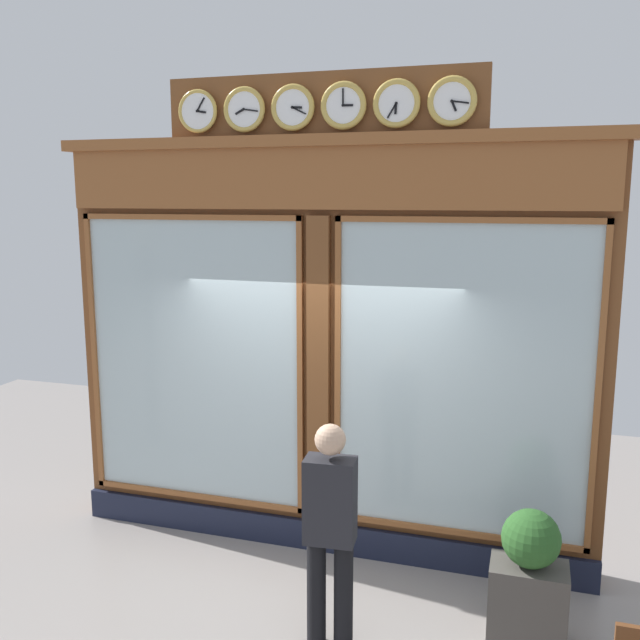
% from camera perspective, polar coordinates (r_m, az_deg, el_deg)
% --- Properties ---
extents(shop_facade, '(4.97, 0.42, 4.27)m').
position_cam_1_polar(shop_facade, '(6.27, 0.34, -2.05)').
color(shop_facade, brown).
rests_on(shop_facade, ground_plane).
extents(pedestrian, '(0.38, 0.25, 1.69)m').
position_cam_1_polar(pedestrian, '(5.15, 0.83, -16.61)').
color(pedestrian, black).
rests_on(pedestrian, ground_plane).
extents(planter_box, '(0.56, 0.36, 0.59)m').
position_cam_1_polar(planter_box, '(5.74, 16.67, -21.32)').
color(planter_box, '#4C4742').
rests_on(planter_box, ground_plane).
extents(planter_shrub, '(0.43, 0.43, 0.43)m').
position_cam_1_polar(planter_shrub, '(5.49, 16.95, -16.79)').
color(planter_shrub, '#285623').
rests_on(planter_shrub, planter_box).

